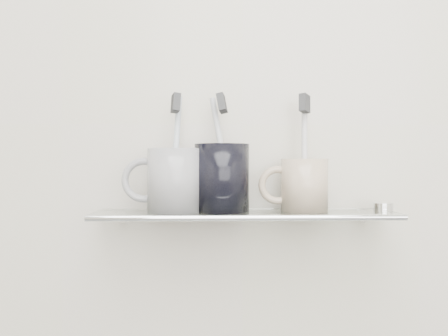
{
  "coord_description": "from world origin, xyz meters",
  "views": [
    {
      "loc": [
        -0.06,
        0.21,
        1.18
      ],
      "look_at": [
        -0.03,
        1.04,
        1.17
      ],
      "focal_mm": 40.0,
      "sensor_mm": 36.0,
      "label": 1
    }
  ],
  "objects_px": {
    "mug_left": "(176,180)",
    "mug_right": "(304,185)",
    "mug_center": "(222,178)",
    "shelf_glass": "(245,214)"
  },
  "relations": [
    {
      "from": "mug_left",
      "to": "mug_right",
      "type": "xyz_separation_m",
      "value": [
        0.22,
        0.0,
        -0.01
      ]
    },
    {
      "from": "shelf_glass",
      "to": "mug_left",
      "type": "distance_m",
      "value": 0.13
    },
    {
      "from": "shelf_glass",
      "to": "mug_center",
      "type": "relative_size",
      "value": 4.43
    },
    {
      "from": "mug_center",
      "to": "mug_right",
      "type": "relative_size",
      "value": 1.28
    },
    {
      "from": "mug_left",
      "to": "mug_center",
      "type": "xyz_separation_m",
      "value": [
        0.08,
        0.0,
        0.0
      ]
    },
    {
      "from": "shelf_glass",
      "to": "mug_right",
      "type": "distance_m",
      "value": 0.11
    },
    {
      "from": "shelf_glass",
      "to": "mug_center",
      "type": "distance_m",
      "value": 0.07
    },
    {
      "from": "mug_right",
      "to": "mug_left",
      "type": "bearing_deg",
      "value": -175.23
    },
    {
      "from": "shelf_glass",
      "to": "mug_left",
      "type": "relative_size",
      "value": 4.75
    },
    {
      "from": "shelf_glass",
      "to": "mug_left",
      "type": "xyz_separation_m",
      "value": [
        -0.11,
        0.0,
        0.06
      ]
    }
  ]
}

